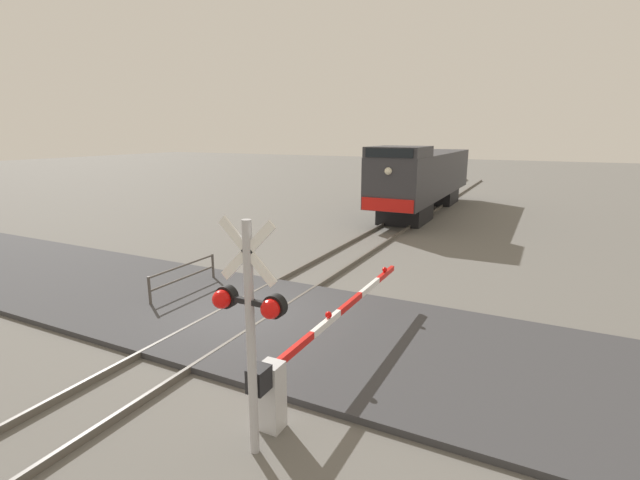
# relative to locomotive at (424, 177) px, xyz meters

# --- Properties ---
(ground_plane) EXTENTS (160.00, 160.00, 0.00)m
(ground_plane) POSITION_rel_locomotive_xyz_m (0.00, -18.77, -2.17)
(ground_plane) COLOR #605E59
(rail_track_left) EXTENTS (0.08, 80.00, 0.15)m
(rail_track_left) POSITION_rel_locomotive_xyz_m (-0.72, -18.77, -2.09)
(rail_track_left) COLOR #59544C
(rail_track_left) RESTS_ON ground_plane
(rail_track_right) EXTENTS (0.08, 80.00, 0.15)m
(rail_track_right) POSITION_rel_locomotive_xyz_m (0.72, -18.77, -2.09)
(rail_track_right) COLOR #59544C
(rail_track_right) RESTS_ON ground_plane
(road_surface) EXTENTS (36.00, 5.71, 0.14)m
(road_surface) POSITION_rel_locomotive_xyz_m (0.00, -18.77, -2.10)
(road_surface) COLOR #38383A
(road_surface) RESTS_ON ground_plane
(locomotive) EXTENTS (2.79, 14.53, 4.17)m
(locomotive) POSITION_rel_locomotive_xyz_m (0.00, 0.00, 0.00)
(locomotive) COLOR black
(locomotive) RESTS_ON ground_plane
(crossing_signal) EXTENTS (1.18, 0.33, 3.71)m
(crossing_signal) POSITION_rel_locomotive_xyz_m (3.29, -22.99, 0.10)
(crossing_signal) COLOR #ADADB2
(crossing_signal) RESTS_ON ground_plane
(crossing_gate) EXTENTS (0.36, 6.86, 1.30)m
(crossing_gate) POSITION_rel_locomotive_xyz_m (3.23, -21.35, -1.34)
(crossing_gate) COLOR silver
(crossing_gate) RESTS_ON ground_plane
(guard_railing) EXTENTS (0.08, 2.78, 0.95)m
(guard_railing) POSITION_rel_locomotive_xyz_m (-2.71, -18.08, -1.54)
(guard_railing) COLOR #4C4742
(guard_railing) RESTS_ON ground_plane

